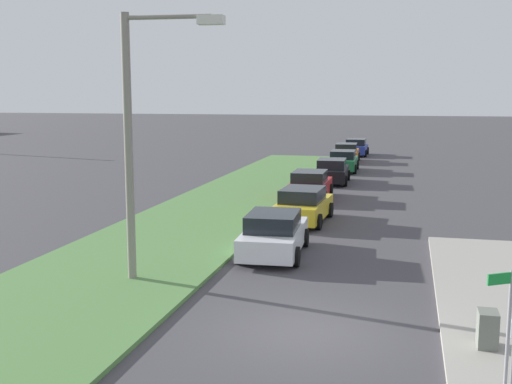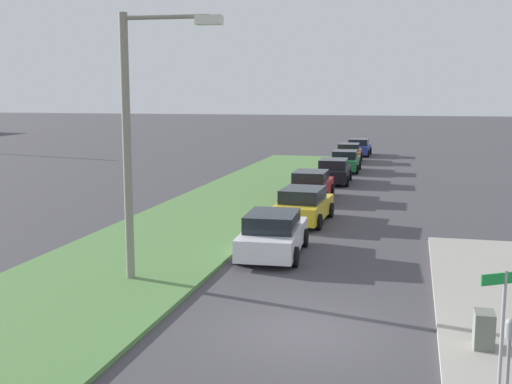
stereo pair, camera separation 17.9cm
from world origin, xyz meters
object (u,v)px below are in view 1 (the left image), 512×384
(parked_car_black, at_px, (332,171))
(utility_box, at_px, (487,332))
(streetlight, at_px, (140,128))
(parked_car_white, at_px, (274,234))
(street_sign, at_px, (509,325))
(parked_car_red, at_px, (310,185))
(parked_car_green, at_px, (343,161))
(parked_car_yellow, at_px, (303,205))
(parked_car_blue, at_px, (356,147))
(parked_car_orange, at_px, (346,153))

(parked_car_black, relative_size, utility_box, 4.84)
(parked_car_black, relative_size, streetlight, 0.58)
(parked_car_white, relative_size, street_sign, 1.69)
(streetlight, bearing_deg, utility_box, -108.76)
(parked_car_red, relative_size, parked_car_black, 0.99)
(streetlight, bearing_deg, parked_car_green, -5.81)
(parked_car_yellow, height_order, parked_car_black, same)
(parked_car_black, distance_m, street_sign, 28.56)
(parked_car_yellow, xyz_separation_m, parked_car_green, (18.28, 0.18, 0.00))
(parked_car_green, bearing_deg, street_sign, -171.06)
(parked_car_green, bearing_deg, parked_car_red, 176.84)
(parked_car_red, height_order, parked_car_blue, same)
(parked_car_green, relative_size, streetlight, 0.58)
(parked_car_white, bearing_deg, parked_car_black, -2.36)
(parked_car_red, height_order, parked_car_green, same)
(parked_car_orange, distance_m, streetlight, 34.60)
(parked_car_green, height_order, parked_car_orange, same)
(utility_box, distance_m, street_sign, 3.28)
(parked_car_yellow, xyz_separation_m, parked_car_red, (5.94, 0.62, 0.00))
(utility_box, height_order, street_sign, street_sign)
(parked_car_red, height_order, parked_car_black, same)
(parked_car_black, xyz_separation_m, streetlight, (-21.83, 2.78, 3.67))
(parked_car_blue, bearing_deg, parked_car_black, -179.97)
(parked_car_red, relative_size, streetlight, 0.57)
(parked_car_black, relative_size, parked_car_green, 1.01)
(parked_car_yellow, relative_size, streetlight, 0.58)
(parked_car_green, height_order, parked_car_blue, same)
(parked_car_blue, bearing_deg, parked_car_red, 179.13)
(street_sign, bearing_deg, streetlight, 55.60)
(parked_car_yellow, relative_size, street_sign, 1.68)
(parked_car_white, relative_size, streetlight, 0.58)
(parked_car_black, bearing_deg, parked_car_blue, -1.99)
(parked_car_black, xyz_separation_m, parked_car_blue, (17.99, -0.00, 0.00))
(utility_box, height_order, streetlight, streetlight)
(parked_car_white, xyz_separation_m, parked_car_blue, (35.91, 0.18, 0.00))
(parked_car_yellow, bearing_deg, parked_car_orange, 3.95)
(parked_car_red, bearing_deg, parked_car_orange, -0.49)
(parked_car_red, xyz_separation_m, utility_box, (-18.57, -6.53, -0.27))
(parked_car_green, relative_size, parked_car_orange, 0.99)
(parked_car_blue, xyz_separation_m, streetlight, (-39.81, 2.78, 3.67))
(parked_car_white, bearing_deg, utility_box, -142.20)
(parked_car_blue, xyz_separation_m, street_sign, (-45.87, -6.07, 0.99))
(parked_car_blue, bearing_deg, utility_box, -171.79)
(parked_car_black, bearing_deg, parked_car_white, 178.60)
(parked_car_yellow, distance_m, parked_car_green, 18.28)
(parked_car_black, bearing_deg, parked_car_green, -2.57)
(parked_car_black, xyz_separation_m, parked_car_green, (6.06, -0.06, 0.00))
(parked_car_yellow, bearing_deg, parked_car_black, 3.76)
(parked_car_black, height_order, parked_car_orange, same)
(parked_car_red, relative_size, parked_car_orange, 0.99)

